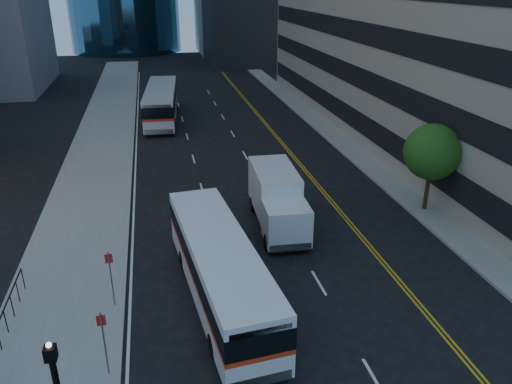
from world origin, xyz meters
TOP-DOWN VIEW (x-y plane):
  - ground at (0.00, 0.00)m, footprint 160.00×160.00m
  - sidewalk_west at (-10.50, 25.00)m, footprint 5.00×90.00m
  - sidewalk_east at (9.00, 25.00)m, footprint 2.00×90.00m
  - street_tree at (9.00, 8.00)m, footprint 3.20×3.20m
  - bus_front at (-4.00, 1.66)m, footprint 3.51×11.20m
  - bus_rear at (-5.38, 32.03)m, footprint 3.66×12.44m
  - box_truck at (-0.01, 7.81)m, footprint 2.50×6.57m

SIDE VIEW (x-z plane):
  - ground at x=0.00m, z-range 0.00..0.00m
  - sidewalk_west at x=-10.50m, z-range 0.00..0.15m
  - sidewalk_east at x=9.00m, z-range 0.00..0.15m
  - bus_front at x=-4.00m, z-range 0.13..2.97m
  - box_truck at x=-0.01m, z-range 0.09..3.19m
  - bus_rear at x=-5.38m, z-range 0.15..3.31m
  - street_tree at x=9.00m, z-range 1.09..6.19m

